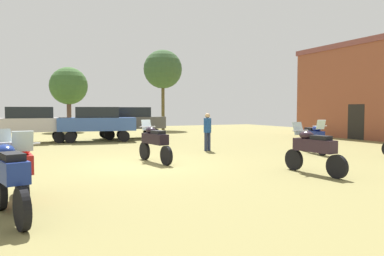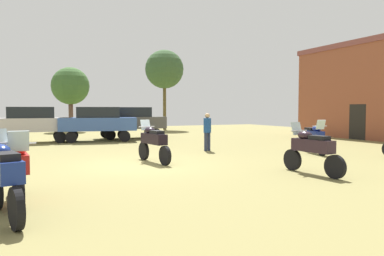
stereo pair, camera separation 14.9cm
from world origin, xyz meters
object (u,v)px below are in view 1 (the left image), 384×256
motorcycle_1 (313,137)px  tree_5 (69,86)px  car_3 (130,120)px  motorcycle_6 (9,176)px  motorcycle_10 (21,167)px  person_2 (207,129)px  car_2 (97,121)px  motorcycle_8 (154,142)px  motorcycle_9 (313,149)px  tree_4 (163,70)px  car_4 (30,122)px

motorcycle_1 → tree_5: size_ratio=0.37×
car_3 → motorcycle_1: bearing=-155.8°
motorcycle_6 → motorcycle_10: size_ratio=1.02×
motorcycle_6 → tree_5: bearing=67.4°
person_2 → car_2: bearing=-68.6°
motorcycle_8 → motorcycle_10: 5.87m
person_2 → tree_5: tree_5 is taller
motorcycle_8 → person_2: (3.35, 2.32, 0.25)m
motorcycle_9 → tree_4: size_ratio=0.31×
car_4 → tree_5: size_ratio=0.81×
car_3 → person_2: 8.39m
tree_4 → tree_5: tree_4 is taller
tree_5 → motorcycle_6: bearing=-99.0°
motorcycle_1 → tree_4: tree_4 is taller
motorcycle_1 → car_4: size_ratio=0.46×
motorcycle_10 → tree_5: tree_5 is taller
motorcycle_8 → tree_5: 20.36m
motorcycle_8 → tree_4: (7.71, 19.17, 4.78)m
motorcycle_8 → car_4: bearing=102.4°
tree_5 → car_4: bearing=-107.8°
motorcycle_8 → motorcycle_10: size_ratio=1.07×
motorcycle_1 → car_4: bearing=-29.2°
person_2 → motorcycle_9: bearing=84.8°
motorcycle_8 → car_3: 10.84m
motorcycle_8 → car_4: (-3.73, 9.94, 0.43)m
motorcycle_8 → motorcycle_9: motorcycle_8 is taller
motorcycle_9 → car_2: 13.90m
car_3 → tree_4: bearing=-32.4°
motorcycle_8 → motorcycle_10: motorcycle_8 is taller
motorcycle_9 → motorcycle_8: bearing=125.5°
car_4 → motorcycle_6: bearing=179.6°
car_2 → car_4: bearing=89.8°
person_2 → motorcycle_1: bearing=136.5°
motorcycle_6 → motorcycle_8: size_ratio=0.96×
motorcycle_9 → tree_5: (-3.82, 24.25, 3.09)m
motorcycle_9 → tree_4: bearing=75.7°
tree_5 → tree_4: bearing=-6.6°
motorcycle_9 → person_2: person_2 is taller
car_4 → car_3: bearing=-81.0°
motorcycle_8 → car_2: car_2 is taller
motorcycle_1 → car_4: 14.92m
motorcycle_9 → car_3: size_ratio=0.52×
motorcycle_10 → person_2: person_2 is taller
car_2 → car_4: size_ratio=1.04×
motorcycle_8 → car_4: size_ratio=0.52×
motorcycle_1 → tree_4: bearing=-77.1°
motorcycle_9 → car_4: (-7.10, 14.06, 0.44)m
person_2 → tree_5: size_ratio=0.31×
motorcycle_1 → car_3: size_ratio=0.47×
car_2 → car_4: (-3.55, 0.63, 0.00)m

